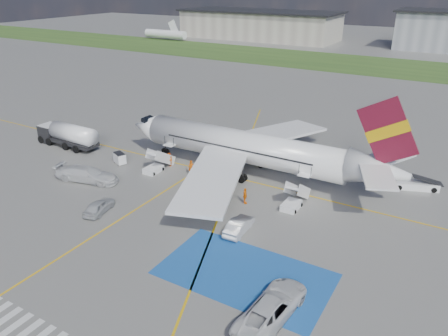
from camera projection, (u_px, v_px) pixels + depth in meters
The scene contains 21 objects.
ground at pixel (176, 221), 43.78m from camera, with size 400.00×400.00×0.00m, color #60605E.
grass_strip at pixel (383, 66), 118.70m from camera, with size 400.00×30.00×0.01m, color #2D4C1E.
taxiway_line_main at pixel (234, 177), 53.25m from camera, with size 120.00×0.20×0.01m, color gold.
taxiway_line_cross at pixel (62, 256), 38.22m from camera, with size 0.20×60.00×0.01m, color gold.
taxiway_line_diag at pixel (234, 177), 53.25m from camera, with size 0.20×60.00×0.01m, color gold.
staging_box at pixel (245, 274), 35.99m from camera, with size 14.00×8.00×0.01m, color #1A509F.
crosswalk at pixel (2, 328), 30.42m from camera, with size 9.00×4.00×0.01m.
terminal_west at pixel (259, 25), 169.83m from camera, with size 60.00×22.00×10.00m, color #A0988A.
airliner at pixel (253, 149), 52.76m from camera, with size 36.81×32.95×11.92m.
airstairs_fwd at pixel (155, 166), 54.81m from camera, with size 1.90×5.20×3.60m.
airstairs_aft at pixel (293, 202), 46.22m from camera, with size 1.90×5.20×3.60m.
fuel_tanker at pixel (68, 137), 62.36m from camera, with size 10.20×3.06×3.46m.
gpu_cart at pixel (120, 159), 56.88m from camera, with size 2.09×1.75×1.50m.
belt_loader at pixel (415, 185), 50.34m from camera, with size 5.58×3.44×1.62m.
car_silver_a at pixel (99, 206), 45.10m from camera, with size 1.66×4.13×1.41m, color #A9ACB0.
car_silver_b at pixel (239, 226), 41.59m from camera, with size 1.51×4.32×1.42m, color #ACAEB3.
van_white_a at pixel (272, 304), 31.07m from camera, with size 2.68×5.81×2.18m, color silver.
van_white_b at pixel (86, 172), 51.90m from camera, with size 2.43×5.99×2.35m, color silver.
crew_fwd at pixel (191, 168), 53.51m from camera, with size 0.70×0.46×1.92m, color #DB590B.
crew_nose at pixel (169, 160), 56.09m from camera, with size 0.88×0.68×1.80m, color orange.
crew_aft at pixel (245, 196), 46.80m from camera, with size 1.07×0.45×1.82m, color orange.
Camera 1 is at (23.43, -30.22, 22.52)m, focal length 35.00 mm.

